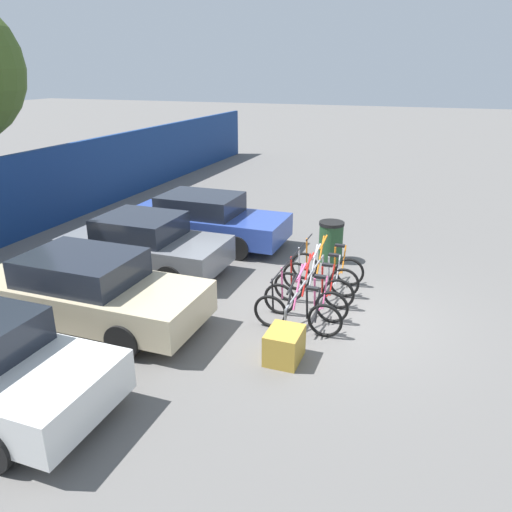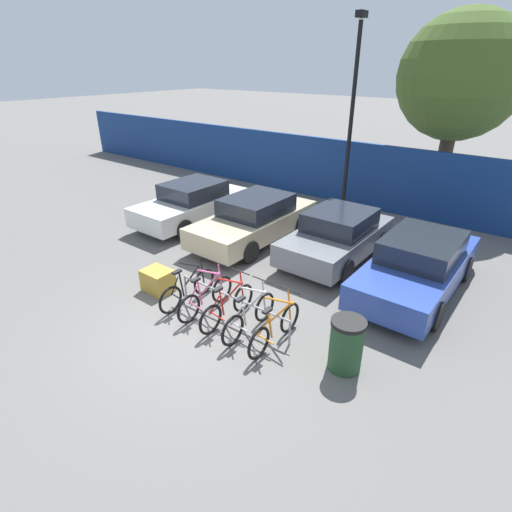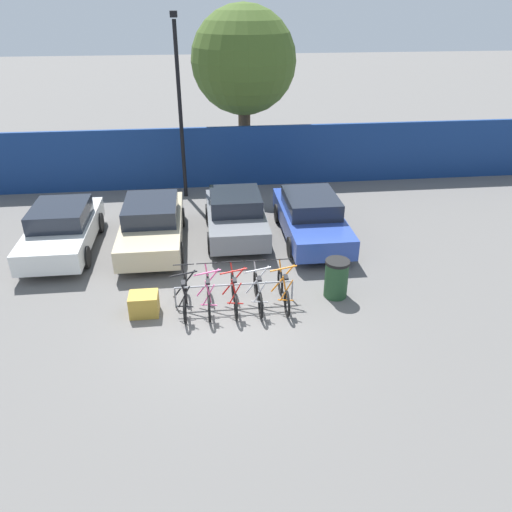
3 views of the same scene
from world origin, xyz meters
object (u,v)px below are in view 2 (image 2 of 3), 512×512
Objects in this scene: bicycle_black at (188,289)px; bicycle_orange at (275,328)px; car_blue at (418,265)px; cargo_crate at (158,280)px; bicycle_red at (228,306)px; tree_behind_hoarding at (461,78)px; car_white at (192,203)px; lamp_post at (352,110)px; bicycle_pink at (206,297)px; car_beige at (255,219)px; bike_rack at (232,300)px; trash_bin at (346,344)px; bicycle_silver at (249,316)px; car_grey at (337,236)px.

bicycle_black is 1.00× the size of bicycle_orange.
car_blue reaches higher than cargo_crate.
bicycle_black and bicycle_red have the same top height.
bicycle_orange is at bearing -90.17° from tree_behind_hoarding.
car_white is at bearing 145.93° from bicycle_red.
bicycle_red is at bearing -179.72° from bicycle_orange.
lamp_post is at bearing 134.14° from car_blue.
bicycle_pink is 0.38× the size of car_beige.
tree_behind_hoarding is at bearing 77.58° from bicycle_pink.
tree_behind_hoarding is at bearing 47.46° from lamp_post.
bike_rack is 2.64m from trash_bin.
bicycle_pink and bicycle_silver have the same top height.
car_blue is at bearing 61.56° from bicycle_silver.
bicycle_red is 0.38× the size of car_beige.
car_blue is (2.15, 3.81, 0.31)m from bicycle_silver.
bicycle_pink is 0.44× the size of car_grey.
bicycle_orange reaches higher than cargo_crate.
cargo_crate is at bearing -96.54° from lamp_post.
bicycle_red is at bearing -95.49° from bike_rack.
bicycle_red is (-0.01, -0.15, -0.10)m from bike_rack.
lamp_post is at bearing 76.95° from car_beige.
bicycle_silver is 2.44× the size of cargo_crate.
trash_bin is at bearing 7.01° from bicycle_silver.
bicycle_red is at bearing -59.59° from car_beige.
bicycle_pink is at bearing -67.19° from car_beige.
cargo_crate is (-4.86, -0.28, -0.24)m from trash_bin.
car_beige reaches higher than bike_rack.
bicycle_black is 0.44× the size of car_grey.
car_blue is (2.73, 3.66, 0.22)m from bike_rack.
car_grey is 0.60× the size of lamp_post.
car_white is at bearing 143.76° from bike_rack.
car_grey is 7.66m from tree_behind_hoarding.
trash_bin is at bearing 8.07° from bicycle_red.
tree_behind_hoarding is (2.49, 10.77, 4.21)m from bicycle_black.
bicycle_red is 1.66× the size of trash_bin.
tree_behind_hoarding is at bearing 83.23° from bike_rack.
bicycle_red reaches higher than bike_rack.
bicycle_pink is 5.11m from car_blue.
bicycle_silver is at bearing -2.35° from bicycle_pink.
trash_bin is at bearing -60.49° from car_grey.
bicycle_red and bicycle_silver have the same top height.
lamp_post is (-1.29, 7.97, 3.23)m from bicycle_red.
tree_behind_hoarding is at bearing 97.41° from trash_bin.
car_beige is at bearing 127.53° from bicycle_silver.
bicycle_black is 0.25× the size of tree_behind_hoarding.
lamp_post reaches higher than car_blue.
cargo_crate is (-4.96, -3.88, -0.42)m from car_blue.
trash_bin is (3.94, -7.75, -3.09)m from lamp_post.
bicycle_pink is 3.30m from trash_bin.
car_blue is at bearing -0.27° from car_beige.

